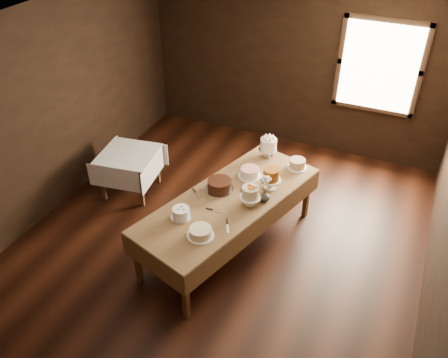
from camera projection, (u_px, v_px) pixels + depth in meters
floor at (218, 246)px, 6.10m from camera, size 5.00×6.00×0.01m
ceiling at (215, 33)px, 4.49m from camera, size 5.00×6.00×0.01m
wall_back at (295, 65)px, 7.53m from camera, size 5.00×0.02×2.80m
wall_left at (45, 114)px, 6.13m from camera, size 0.02×6.00×2.80m
window at (379, 67)px, 6.93m from camera, size 1.10×0.05×1.30m
display_table at (229, 202)px, 5.70m from camera, size 1.68×2.70×0.78m
side_table at (128, 158)px, 6.78m from camera, size 0.90×0.90×0.66m
cake_meringue at (268, 148)px, 6.38m from camera, size 0.28×0.28×0.28m
cake_speckled at (297, 164)px, 6.17m from camera, size 0.27×0.27×0.13m
cake_lattice at (250, 173)px, 6.02m from camera, size 0.31×0.31×0.11m
cake_caramel at (271, 180)px, 5.76m from camera, size 0.27×0.27×0.30m
cake_chocolate at (219, 185)px, 5.77m from camera, size 0.36×0.36×0.14m
cake_flowers at (250, 197)px, 5.50m from camera, size 0.26×0.26×0.26m
cake_swirl at (181, 213)px, 5.34m from camera, size 0.25×0.25×0.13m
cake_cream at (200, 233)px, 5.08m from camera, size 0.30×0.30×0.11m
cake_server_a at (219, 211)px, 5.46m from camera, size 0.24×0.04×0.01m
cake_server_b at (228, 228)px, 5.21m from camera, size 0.13×0.22×0.01m
cake_server_c at (245, 184)px, 5.90m from camera, size 0.04×0.24×0.01m
cake_server_d at (263, 195)px, 5.72m from camera, size 0.24×0.08×0.01m
cake_server_e at (198, 196)px, 5.70m from camera, size 0.20×0.17×0.01m
flower_vase at (265, 196)px, 5.59m from camera, size 0.17×0.17×0.14m
flower_bouquet at (265, 184)px, 5.48m from camera, size 0.14×0.14×0.20m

